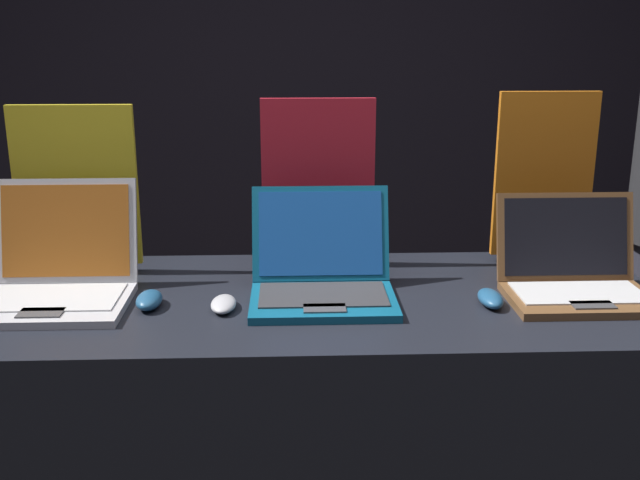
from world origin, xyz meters
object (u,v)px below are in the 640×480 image
(promo_stand_middle, at_px, (319,187))
(promo_stand_back, at_px, (543,182))
(mouse_back, at_px, (490,298))
(mouse_front, at_px, (149,300))
(laptop_middle, at_px, (324,274))
(mouse_middle, at_px, (224,304))
(laptop_back, at_px, (575,274))
(promo_stand_front, at_px, (77,194))
(laptop_front, at_px, (58,275))

(promo_stand_middle, xyz_separation_m, promo_stand_back, (0.65, 0.00, 0.01))
(mouse_back, bearing_deg, mouse_front, 178.76)
(laptop_middle, height_order, promo_stand_back, promo_stand_back)
(mouse_front, bearing_deg, promo_stand_back, 17.27)
(mouse_middle, height_order, mouse_back, mouse_back)
(laptop_back, bearing_deg, mouse_back, -165.13)
(promo_stand_front, distance_m, laptop_back, 1.35)
(promo_stand_middle, height_order, promo_stand_back, promo_stand_back)
(laptop_front, xyz_separation_m, mouse_back, (1.09, -0.08, -0.05))
(promo_stand_front, bearing_deg, promo_stand_back, 1.88)
(laptop_front, relative_size, promo_stand_middle, 0.77)
(promo_stand_front, distance_m, mouse_back, 1.15)
(mouse_front, height_order, mouse_back, mouse_front)
(mouse_front, bearing_deg, mouse_back, -1.24)
(mouse_front, bearing_deg, laptop_front, 164.49)
(laptop_front, height_order, promo_stand_front, promo_stand_front)
(mouse_front, xyz_separation_m, mouse_middle, (0.18, -0.02, -0.00))
(promo_stand_front, bearing_deg, mouse_back, -15.98)
(mouse_front, height_order, promo_stand_middle, promo_stand_middle)
(laptop_back, distance_m, mouse_back, 0.24)
(mouse_middle, bearing_deg, laptop_front, 168.26)
(laptop_front, relative_size, mouse_front, 3.19)
(promo_stand_middle, bearing_deg, mouse_front, -142.36)
(promo_stand_middle, distance_m, laptop_back, 0.73)
(laptop_front, xyz_separation_m, promo_stand_middle, (0.67, 0.27, 0.16))
(laptop_front, bearing_deg, promo_stand_back, 11.55)
(laptop_front, distance_m, promo_stand_front, 0.28)
(mouse_middle, bearing_deg, mouse_front, 173.29)
(promo_stand_middle, height_order, mouse_back, promo_stand_middle)
(promo_stand_front, xyz_separation_m, mouse_back, (1.09, -0.31, -0.21))
(promo_stand_front, height_order, laptop_middle, promo_stand_front)
(laptop_middle, xyz_separation_m, promo_stand_back, (0.65, 0.27, 0.18))
(laptop_front, relative_size, promo_stand_front, 0.78)
(mouse_middle, distance_m, mouse_back, 0.66)
(laptop_middle, height_order, laptop_back, laptop_middle)
(laptop_middle, bearing_deg, mouse_middle, -161.53)
(mouse_front, distance_m, promo_stand_middle, 0.59)
(mouse_middle, relative_size, laptop_back, 0.32)
(promo_stand_front, relative_size, laptop_middle, 1.29)
(laptop_middle, bearing_deg, mouse_back, -10.99)
(mouse_front, relative_size, laptop_back, 0.32)
(promo_stand_middle, relative_size, promo_stand_back, 0.97)
(laptop_front, bearing_deg, promo_stand_front, 90.00)
(promo_stand_front, relative_size, mouse_back, 3.94)
(laptop_front, xyz_separation_m, promo_stand_front, (0.00, 0.23, 0.16))
(mouse_front, height_order, mouse_middle, mouse_front)
(mouse_middle, xyz_separation_m, promo_stand_middle, (0.25, 0.36, 0.22))
(mouse_front, bearing_deg, laptop_middle, 8.09)
(promo_stand_middle, bearing_deg, mouse_middle, -125.01)
(laptop_middle, xyz_separation_m, mouse_back, (0.41, -0.08, -0.04))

